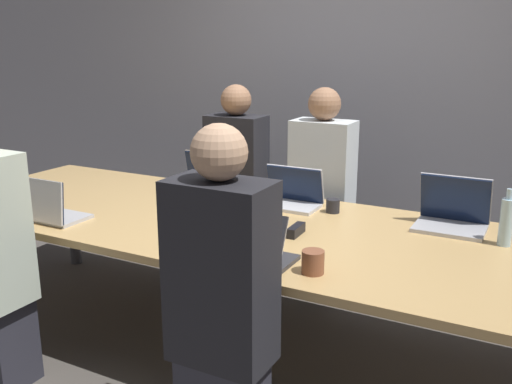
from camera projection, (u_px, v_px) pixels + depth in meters
ground_plane at (239, 343)px, 3.27m from camera, size 24.00×24.00×0.00m
curtain_wall at (353, 77)px, 4.46m from camera, size 12.00×0.06×2.80m
conference_table at (238, 230)px, 3.09m from camera, size 3.81×1.29×0.73m
laptop_near_left at (49, 209)px, 3.06m from camera, size 0.32×0.24×0.25m
laptop_far_center at (292, 195)px, 3.36m from camera, size 0.35×0.23×0.23m
person_far_center at (322, 196)px, 3.80m from camera, size 0.40×0.24×1.39m
cup_far_center at (333, 206)px, 3.24m from camera, size 0.08×0.08×0.08m
laptop_near_midright at (252, 249)px, 2.48m from camera, size 0.33×0.25×0.24m
person_near_midright at (222, 307)px, 2.22m from camera, size 0.40×0.24×1.39m
cup_near_midright at (313, 262)px, 2.39m from camera, size 0.10×0.10×0.10m
bottle_near_midright at (216, 227)px, 2.70m from camera, size 0.07×0.07×0.21m
laptop_far_right at (452, 213)px, 2.96m from camera, size 0.36×0.27×0.27m
bottle_far_right at (506, 221)px, 2.69m from camera, size 0.06×0.06×0.28m
laptop_far_midleft at (207, 182)px, 3.64m from camera, size 0.36×0.26×0.26m
person_far_midleft at (237, 186)px, 4.05m from camera, size 0.40×0.24×1.39m
stapler at (296, 230)px, 2.86m from camera, size 0.05×0.15×0.05m
notebook at (229, 217)px, 3.13m from camera, size 0.22×0.17×0.02m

